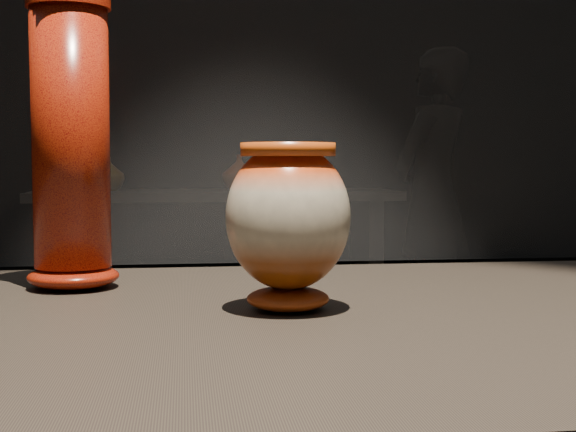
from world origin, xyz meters
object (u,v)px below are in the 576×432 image
at_px(main_vase, 288,219).
at_px(tall_vase, 71,149).
at_px(back_shelf, 217,238).
at_px(visitor, 433,193).

xyz_separation_m(main_vase, tall_vase, (-0.26, 0.19, 0.08)).
bearing_deg(back_shelf, tall_vase, -95.49).
distance_m(main_vase, visitor, 4.01).
xyz_separation_m(back_shelf, visitor, (1.30, 0.19, 0.23)).
height_order(main_vase, tall_vase, tall_vase).
relative_size(tall_vase, back_shelf, 0.19).
bearing_deg(back_shelf, main_vase, -91.04).
relative_size(main_vase, back_shelf, 0.09).
xyz_separation_m(tall_vase, back_shelf, (0.33, 3.39, -0.45)).
distance_m(tall_vase, visitor, 3.94).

